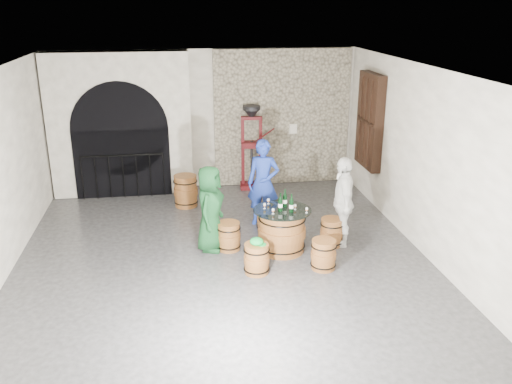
{
  "coord_description": "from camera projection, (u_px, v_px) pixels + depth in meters",
  "views": [
    {
      "loc": [
        -0.71,
        -8.42,
        4.21
      ],
      "look_at": [
        0.64,
        0.4,
        1.05
      ],
      "focal_mm": 38.0,
      "sensor_mm": 36.0,
      "label": 1
    }
  ],
  "objects": [
    {
      "name": "barrel_stool_near_right",
      "position": [
        323.0,
        255.0,
        8.93
      ],
      "size": [
        0.43,
        0.43,
        0.51
      ],
      "color": "brown",
      "rests_on": "ground"
    },
    {
      "name": "wall_front",
      "position": [
        259.0,
        295.0,
        5.09
      ],
      "size": [
        8.0,
        0.0,
        8.0
      ],
      "primitive_type": "plane",
      "rotation": [
        -1.57,
        0.0,
        0.0
      ],
      "color": "white",
      "rests_on": "ground"
    },
    {
      "name": "wine_bottle_right",
      "position": [
        285.0,
        200.0,
        9.49
      ],
      "size": [
        0.08,
        0.08,
        0.32
      ],
      "color": "black",
      "rests_on": "barrel_table"
    },
    {
      "name": "wine_bottle_center",
      "position": [
        291.0,
        205.0,
        9.25
      ],
      "size": [
        0.08,
        0.08,
        0.32
      ],
      "color": "black",
      "rests_on": "barrel_table"
    },
    {
      "name": "barrel_stool_far",
      "position": [
        268.0,
        218.0,
        10.43
      ],
      "size": [
        0.43,
        0.43,
        0.51
      ],
      "color": "brown",
      "rests_on": "ground"
    },
    {
      "name": "tasting_glass_a",
      "position": [
        273.0,
        211.0,
        9.19
      ],
      "size": [
        0.05,
        0.05,
        0.1
      ],
      "primitive_type": null,
      "color": "#B45923",
      "rests_on": "barrel_table"
    },
    {
      "name": "side_barrel",
      "position": [
        186.0,
        191.0,
        11.64
      ],
      "size": [
        0.52,
        0.52,
        0.69
      ],
      "rotation": [
        0.0,
        0.0,
        0.29
      ],
      "color": "brown",
      "rests_on": "ground"
    },
    {
      "name": "person_blue",
      "position": [
        263.0,
        183.0,
        10.54
      ],
      "size": [
        0.72,
        0.59,
        1.71
      ],
      "primitive_type": "imported",
      "rotation": [
        0.0,
        0.0,
        -0.32
      ],
      "color": "#1B3499",
      "rests_on": "ground"
    },
    {
      "name": "wall_right",
      "position": [
        424.0,
        161.0,
        9.32
      ],
      "size": [
        0.0,
        8.0,
        8.0
      ],
      "primitive_type": "plane",
      "rotation": [
        1.57,
        0.0,
        -1.57
      ],
      "color": "white",
      "rests_on": "ground"
    },
    {
      "name": "tasting_glass_c",
      "position": [
        268.0,
        201.0,
        9.64
      ],
      "size": [
        0.05,
        0.05,
        0.1
      ],
      "primitive_type": null,
      "color": "#B45923",
      "rests_on": "barrel_table"
    },
    {
      "name": "barrel_stool_near_left",
      "position": [
        257.0,
        259.0,
        8.78
      ],
      "size": [
        0.43,
        0.43,
        0.51
      ],
      "color": "brown",
      "rests_on": "ground"
    },
    {
      "name": "control_box",
      "position": [
        293.0,
        129.0,
        12.79
      ],
      "size": [
        0.18,
        0.1,
        0.22
      ],
      "primitive_type": "cube",
      "color": "silver",
      "rests_on": "wall_back"
    },
    {
      "name": "shuttered_window",
      "position": [
        369.0,
        121.0,
        11.47
      ],
      "size": [
        0.23,
        1.1,
        2.0
      ],
      "color": "black",
      "rests_on": "wall_right"
    },
    {
      "name": "tasting_glass_e",
      "position": [
        307.0,
        210.0,
        9.23
      ],
      "size": [
        0.05,
        0.05,
        0.1
      ],
      "primitive_type": null,
      "color": "#B45923",
      "rests_on": "barrel_table"
    },
    {
      "name": "green_cap",
      "position": [
        257.0,
        242.0,
        8.68
      ],
      "size": [
        0.26,
        0.22,
        0.12
      ],
      "color": "#0C8D2F",
      "rests_on": "barrel_stool_near_left"
    },
    {
      "name": "barrel_stool_left",
      "position": [
        229.0,
        236.0,
        9.62
      ],
      "size": [
        0.43,
        0.43,
        0.51
      ],
      "color": "brown",
      "rests_on": "ground"
    },
    {
      "name": "stone_facing_panel",
      "position": [
        282.0,
        118.0,
        12.74
      ],
      "size": [
        3.2,
        0.12,
        3.18
      ],
      "primitive_type": "cube",
      "color": "#AAA087",
      "rests_on": "ground"
    },
    {
      "name": "tasting_glass_f",
      "position": [
        265.0,
        206.0,
        9.42
      ],
      "size": [
        0.05,
        0.05,
        0.1
      ],
      "primitive_type": null,
      "color": "#B45923",
      "rests_on": "barrel_table"
    },
    {
      "name": "wall_back",
      "position": [
        205.0,
        120.0,
        12.54
      ],
      "size": [
        8.0,
        0.0,
        8.0
      ],
      "primitive_type": "plane",
      "rotation": [
        1.57,
        0.0,
        0.0
      ],
      "color": "white",
      "rests_on": "ground"
    },
    {
      "name": "person_white",
      "position": [
        343.0,
        202.0,
        9.64
      ],
      "size": [
        0.57,
        1.02,
        1.65
      ],
      "primitive_type": "imported",
      "rotation": [
        0.0,
        0.0,
        -1.75
      ],
      "color": "silver",
      "rests_on": "ground"
    },
    {
      "name": "wine_bottle_left",
      "position": [
        280.0,
        204.0,
        9.3
      ],
      "size": [
        0.08,
        0.08,
        0.32
      ],
      "color": "black",
      "rests_on": "barrel_table"
    },
    {
      "name": "arched_opening",
      "position": [
        121.0,
        126.0,
        12.03
      ],
      "size": [
        3.1,
        0.6,
        3.19
      ],
      "color": "white",
      "rests_on": "ground"
    },
    {
      "name": "ceiling",
      "position": [
        219.0,
        70.0,
        8.28
      ],
      "size": [
        8.0,
        8.0,
        0.0
      ],
      "primitive_type": "plane",
      "rotation": [
        3.14,
        0.0,
        0.0
      ],
      "color": "beige",
      "rests_on": "wall_back"
    },
    {
      "name": "ground",
      "position": [
        223.0,
        259.0,
        9.35
      ],
      "size": [
        8.0,
        8.0,
        0.0
      ],
      "primitive_type": "plane",
      "color": "#2B2B2D",
      "rests_on": "ground"
    },
    {
      "name": "corking_press",
      "position": [
        252.0,
        141.0,
        12.52
      ],
      "size": [
        0.82,
        0.48,
        1.96
      ],
      "rotation": [
        0.0,
        0.0,
        -0.1
      ],
      "color": "#520D11",
      "rests_on": "ground"
    },
    {
      "name": "tasting_glass_b",
      "position": [
        295.0,
        207.0,
        9.38
      ],
      "size": [
        0.05,
        0.05,
        0.1
      ],
      "primitive_type": null,
      "color": "#B45923",
      "rests_on": "barrel_table"
    },
    {
      "name": "person_green",
      "position": [
        210.0,
        209.0,
        9.47
      ],
      "size": [
        0.73,
        0.88,
        1.55
      ],
      "primitive_type": "imported",
      "rotation": [
        0.0,
        0.0,
        1.2
      ],
      "color": "#113D1C",
      "rests_on": "ground"
    },
    {
      "name": "barrel_stool_right",
      "position": [
        332.0,
        232.0,
        9.79
      ],
      "size": [
        0.43,
        0.43,
        0.51
      ],
      "color": "brown",
      "rests_on": "ground"
    },
    {
      "name": "barrel_table",
      "position": [
        282.0,
        231.0,
        9.52
      ],
      "size": [
        1.02,
        1.02,
        0.78
      ],
      "color": "brown",
      "rests_on": "ground"
    },
    {
      "name": "tasting_glass_d",
      "position": [
        285.0,
        202.0,
        9.62
      ],
      "size": [
        0.05,
        0.05,
        0.1
      ],
      "primitive_type": null,
      "color": "#B45923",
      "rests_on": "barrel_table"
    }
  ]
}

